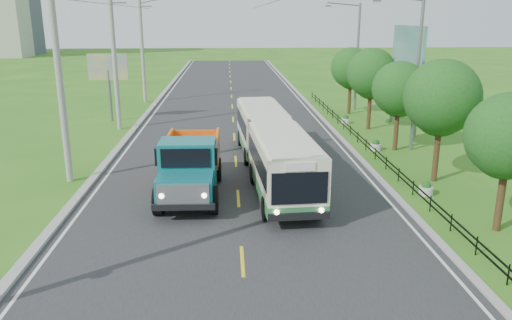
{
  "coord_description": "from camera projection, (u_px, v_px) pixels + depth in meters",
  "views": [
    {
      "loc": [
        -0.41,
        -15.08,
        7.85
      ],
      "look_at": [
        0.78,
        5.63,
        1.9
      ],
      "focal_mm": 35.0,
      "sensor_mm": 36.0,
      "label": 1
    }
  ],
  "objects": [
    {
      "name": "centre_dash",
      "position": [
        242.0,
        261.0,
        16.65
      ],
      "size": [
        0.12,
        2.2,
        0.0
      ],
      "primitive_type": "cube",
      "color": "yellow",
      "rests_on": "road"
    },
    {
      "name": "pole_far",
      "position": [
        143.0,
        48.0,
        46.46
      ],
      "size": [
        3.51,
        0.32,
        10.0
      ],
      "color": "gray",
      "rests_on": "ground"
    },
    {
      "name": "planter_near",
      "position": [
        426.0,
        189.0,
        22.81
      ],
      "size": [
        0.64,
        0.64,
        0.67
      ],
      "color": "silver",
      "rests_on": "ground"
    },
    {
      "name": "pole_near",
      "position": [
        60.0,
        78.0,
        23.43
      ],
      "size": [
        3.51,
        0.32,
        10.0
      ],
      "color": "gray",
      "rests_on": "ground"
    },
    {
      "name": "railing_right",
      "position": [
        366.0,
        146.0,
        30.45
      ],
      "size": [
        0.04,
        40.0,
        0.6
      ],
      "primitive_type": "cube",
      "color": "black",
      "rests_on": "ground"
    },
    {
      "name": "edge_line_right",
      "position": [
        325.0,
        129.0,
        36.21
      ],
      "size": [
        0.12,
        120.0,
        0.0
      ],
      "primitive_type": "cube",
      "color": "silver",
      "rests_on": "road"
    },
    {
      "name": "tree_third",
      "position": [
        442.0,
        101.0,
        23.91
      ],
      "size": [
        3.6,
        3.62,
        6.0
      ],
      "color": "#382314",
      "rests_on": "ground"
    },
    {
      "name": "tree_fifth",
      "position": [
        372.0,
        76.0,
        35.46
      ],
      "size": [
        3.48,
        3.52,
        5.8
      ],
      "color": "#382314",
      "rests_on": "ground"
    },
    {
      "name": "planter_far",
      "position": [
        346.0,
        120.0,
        38.16
      ],
      "size": [
        0.64,
        0.64,
        0.67
      ],
      "color": "silver",
      "rests_on": "ground"
    },
    {
      "name": "ground",
      "position": [
        242.0,
        261.0,
        16.66
      ],
      "size": [
        240.0,
        240.0,
        0.0
      ],
      "primitive_type": "plane",
      "color": "#2D6918",
      "rests_on": "ground"
    },
    {
      "name": "streetlight_far",
      "position": [
        356.0,
        53.0,
        42.76
      ],
      "size": [
        3.02,
        0.2,
        9.07
      ],
      "color": "slate",
      "rests_on": "ground"
    },
    {
      "name": "planter_mid",
      "position": [
        376.0,
        146.0,
        30.48
      ],
      "size": [
        0.64,
        0.64,
        0.67
      ],
      "color": "silver",
      "rests_on": "ground"
    },
    {
      "name": "tree_fourth",
      "position": [
        399.0,
        91.0,
        29.78
      ],
      "size": [
        3.24,
        3.31,
        5.4
      ],
      "color": "#382314",
      "rests_on": "ground"
    },
    {
      "name": "pole_mid",
      "position": [
        115.0,
        58.0,
        34.95
      ],
      "size": [
        3.51,
        0.32,
        10.0
      ],
      "color": "gray",
      "rests_on": "ground"
    },
    {
      "name": "dump_truck",
      "position": [
        190.0,
        162.0,
        22.43
      ],
      "size": [
        2.73,
        6.71,
        2.8
      ],
      "rotation": [
        0.0,
        0.0,
        -0.02
      ],
      "color": "#126971",
      "rests_on": "ground"
    },
    {
      "name": "edge_line_left",
      "position": [
        140.0,
        131.0,
        35.48
      ],
      "size": [
        0.12,
        120.0,
        0.0
      ],
      "primitive_type": "cube",
      "color": "silver",
      "rests_on": "road"
    },
    {
      "name": "bus",
      "position": [
        271.0,
        142.0,
        25.42
      ],
      "size": [
        3.19,
        14.79,
        2.83
      ],
      "rotation": [
        0.0,
        0.0,
        0.06
      ],
      "color": "#2C6E3B",
      "rests_on": "ground"
    },
    {
      "name": "billboard_right",
      "position": [
        408.0,
        54.0,
        35.05
      ],
      "size": [
        0.24,
        6.0,
        7.3
      ],
      "color": "slate",
      "rests_on": "ground"
    },
    {
      "name": "tree_second",
      "position": [
        508.0,
        140.0,
        18.28
      ],
      "size": [
        3.18,
        3.26,
        5.3
      ],
      "color": "#382314",
      "rests_on": "ground"
    },
    {
      "name": "streetlight_mid",
      "position": [
        415.0,
        69.0,
        29.32
      ],
      "size": [
        3.02,
        0.2,
        9.07
      ],
      "color": "slate",
      "rests_on": "ground"
    },
    {
      "name": "curb_left",
      "position": [
        133.0,
        131.0,
        35.43
      ],
      "size": [
        0.4,
        120.0,
        0.15
      ],
      "primitive_type": "cube",
      "color": "#9E9E99",
      "rests_on": "ground"
    },
    {
      "name": "curb_right",
      "position": [
        332.0,
        129.0,
        36.23
      ],
      "size": [
        0.3,
        120.0,
        0.1
      ],
      "primitive_type": "cube",
      "color": "#9E9E99",
      "rests_on": "ground"
    },
    {
      "name": "tree_back",
      "position": [
        351.0,
        70.0,
        41.27
      ],
      "size": [
        3.3,
        3.36,
        5.5
      ],
      "color": "#382314",
      "rests_on": "ground"
    },
    {
      "name": "road",
      "position": [
        234.0,
        130.0,
        35.85
      ],
      "size": [
        14.0,
        120.0,
        0.02
      ],
      "primitive_type": "cube",
      "color": "#28282B",
      "rests_on": "ground"
    },
    {
      "name": "billboard_left",
      "position": [
        108.0,
        71.0,
        38.1
      ],
      "size": [
        3.0,
        0.2,
        5.2
      ],
      "color": "slate",
      "rests_on": "ground"
    }
  ]
}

